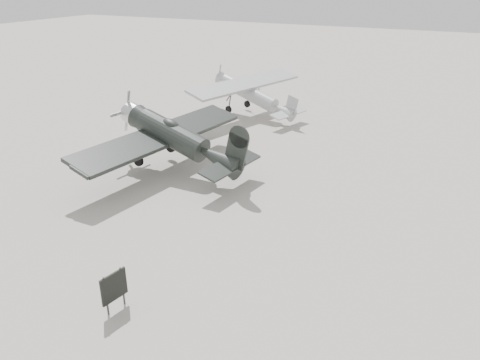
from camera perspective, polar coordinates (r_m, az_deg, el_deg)
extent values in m
plane|color=#AAA296|center=(18.35, -4.43, -7.46)|extent=(160.00, 160.00, 0.00)
cylinder|color=black|center=(24.14, -8.25, 5.36)|extent=(4.14, 1.82, 1.27)
cone|color=black|center=(22.29, -2.51, 4.14)|extent=(2.51, 1.50, 1.18)
cylinder|color=#BBBEC1|center=(26.02, -12.82, 6.38)|extent=(0.97, 1.23, 1.13)
cone|color=#BBBEC1|center=(26.41, -13.64, 6.56)|extent=(0.39, 0.55, 0.51)
cube|color=#BBBEC1|center=(26.36, -13.54, 6.54)|extent=(0.08, 0.17, 2.36)
ellipsoid|color=black|center=(24.08, -8.66, 6.71)|extent=(1.08, 0.75, 0.42)
cube|color=black|center=(24.65, -9.31, 4.91)|extent=(3.42, 11.07, 0.20)
cube|color=black|center=(21.87, -0.99, 3.89)|extent=(1.53, 3.92, 0.09)
cube|color=black|center=(21.55, -0.70, 5.75)|extent=(1.09, 0.24, 1.64)
cylinder|color=black|center=(24.53, -11.69, 1.51)|extent=(0.63, 0.23, 0.62)
cylinder|color=black|center=(26.15, -7.88, 3.22)|extent=(0.63, 0.23, 0.62)
cylinder|color=#333333|center=(24.30, -11.81, 2.84)|extent=(0.11, 0.11, 1.27)
cylinder|color=#333333|center=(25.94, -7.96, 4.48)|extent=(0.11, 0.11, 1.27)
cylinder|color=black|center=(21.90, -0.49, 2.70)|extent=(0.21, 0.10, 0.20)
cylinder|color=#A5A7AA|center=(34.07, 1.06, 10.59)|extent=(4.91, 2.31, 1.02)
cone|color=#A5A7AA|center=(32.08, 5.46, 9.64)|extent=(1.86, 1.35, 0.93)
cone|color=#A5A7AA|center=(35.85, -2.23, 11.25)|extent=(0.80, 1.08, 0.96)
cube|color=#A5A7AA|center=(36.10, -2.65, 11.33)|extent=(0.08, 0.14, 2.04)
cube|color=#A5A7AA|center=(34.18, 0.59, 11.62)|extent=(4.50, 10.28, 0.17)
cube|color=#A5A7AA|center=(31.80, 6.14, 9.57)|extent=(1.67, 3.26, 0.07)
cube|color=#A5A7AA|center=(31.60, 6.32, 10.59)|extent=(0.82, 0.30, 1.20)
cylinder|color=black|center=(34.17, -1.04, 8.19)|extent=(0.53, 0.27, 0.52)
cylinder|color=black|center=(35.63, 1.23, 8.85)|extent=(0.53, 0.27, 0.52)
cylinder|color=#333333|center=(34.04, -1.05, 9.05)|extent=(0.10, 0.10, 1.11)
cylinder|color=#333333|center=(35.49, 1.24, 9.67)|extent=(0.10, 0.10, 1.11)
cylinder|color=black|center=(31.78, 6.38, 8.94)|extent=(0.18, 0.11, 0.17)
cylinder|color=#333333|center=(14.97, -16.01, -13.44)|extent=(0.07, 0.07, 1.36)
cylinder|color=#333333|center=(15.26, -14.14, -12.40)|extent=(0.07, 0.07, 1.36)
cube|color=black|center=(15.02, -15.13, -12.44)|extent=(0.23, 0.94, 0.94)
cube|color=beige|center=(15.02, -15.24, -12.22)|extent=(0.14, 0.72, 0.19)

